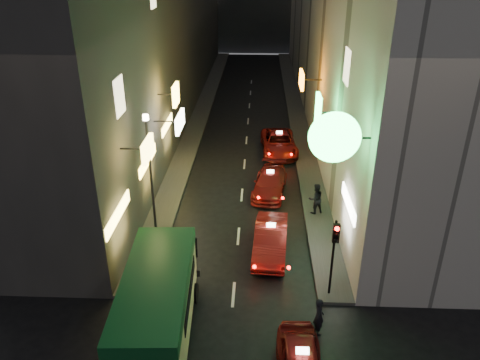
# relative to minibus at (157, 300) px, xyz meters

# --- Properties ---
(building_left) EXTENTS (7.59, 52.00, 18.00)m
(building_left) POSITION_rel_minibus_xyz_m (-5.41, 28.04, 7.22)
(building_left) COLOR #393533
(building_left) RESTS_ON ground
(building_right) EXTENTS (8.26, 52.00, 18.00)m
(building_right) POSITION_rel_minibus_xyz_m (10.59, 28.04, 7.22)
(building_right) COLOR #B5B0A6
(building_right) RESTS_ON ground
(sidewalk_left) EXTENTS (1.50, 52.00, 0.15)m
(sidewalk_left) POSITION_rel_minibus_xyz_m (-1.66, 28.05, -1.71)
(sidewalk_left) COLOR #474442
(sidewalk_left) RESTS_ON ground
(sidewalk_right) EXTENTS (1.50, 52.00, 0.15)m
(sidewalk_right) POSITION_rel_minibus_xyz_m (6.84, 28.05, -1.71)
(sidewalk_right) COLOR #474442
(sidewalk_right) RESTS_ON ground
(minibus) EXTENTS (2.64, 6.67, 2.82)m
(minibus) POSITION_rel_minibus_xyz_m (0.00, 0.00, 0.00)
(minibus) COLOR #DDD68A
(minibus) RESTS_ON ground
(taxi_second) EXTENTS (2.49, 5.35, 1.83)m
(taxi_second) POSITION_rel_minibus_xyz_m (4.18, 5.73, -0.95)
(taxi_second) COLOR maroon
(taxi_second) RESTS_ON ground
(taxi_third) EXTENTS (2.57, 4.97, 1.68)m
(taxi_third) POSITION_rel_minibus_xyz_m (4.25, 11.96, -1.03)
(taxi_third) COLOR maroon
(taxi_third) RESTS_ON ground
(taxi_far) EXTENTS (2.46, 5.38, 1.84)m
(taxi_far) POSITION_rel_minibus_xyz_m (4.98, 18.25, -0.94)
(taxi_far) COLOR maroon
(taxi_far) RESTS_ON ground
(pedestrian_crossing) EXTENTS (0.53, 0.67, 1.79)m
(pedestrian_crossing) POSITION_rel_minibus_xyz_m (5.89, 0.50, -0.89)
(pedestrian_crossing) COLOR black
(pedestrian_crossing) RESTS_ON ground
(pedestrian_sidewalk) EXTENTS (0.86, 0.70, 1.96)m
(pedestrian_sidewalk) POSITION_rel_minibus_xyz_m (6.66, 9.37, -0.65)
(pedestrian_sidewalk) COLOR black
(pedestrian_sidewalk) RESTS_ON sidewalk_right
(traffic_light) EXTENTS (0.26, 0.43, 3.50)m
(traffic_light) POSITION_rel_minibus_xyz_m (6.59, 2.52, 0.90)
(traffic_light) COLOR black
(traffic_light) RESTS_ON sidewalk_right
(lamp_post) EXTENTS (0.28, 0.28, 6.22)m
(lamp_post) POSITION_rel_minibus_xyz_m (-1.61, 7.05, 1.94)
(lamp_post) COLOR black
(lamp_post) RESTS_ON sidewalk_left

